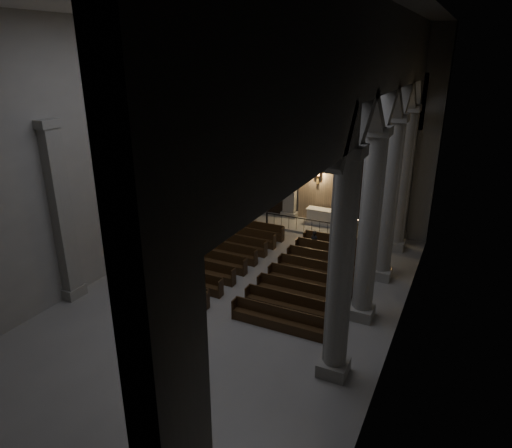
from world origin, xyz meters
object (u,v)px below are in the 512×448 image
Objects in this scene: altar at (322,216)px; candle_stand_left at (256,220)px; altar_rail at (304,223)px; pews at (263,267)px; candle_stand_right at (357,235)px; worshipper at (314,242)px.

candle_stand_left is (-3.83, -1.78, -0.26)m from altar.
altar_rail is 5.99m from pews.
candle_stand_right is (3.25, 0.19, -0.29)m from altar_rail.
candle_stand_left is 5.43m from worshipper.
candle_stand_right is 3.30m from worshipper.
candle_stand_right reaches higher than pews.
altar is 1.43× the size of candle_stand_right.
candle_stand_right reaches higher than worshipper.
altar is at bearing 85.71° from pews.
candle_stand_right is at bearing 62.18° from pews.
pews is (-3.25, -6.17, -0.08)m from candle_stand_right.
candle_stand_right reaches higher than altar_rail.
altar is 7.72m from pews.
altar is 3.09m from candle_stand_right.
pews is at bearing -90.00° from altar_rail.
worshipper reaches higher than altar_rail.
altar is at bearing 150.42° from candle_stand_right.
candle_stand_left is at bearing 165.59° from worshipper.
pews is (-0.58, -7.69, -0.36)m from altar.
candle_stand_right is 1.02× the size of worshipper.
altar is 1.47× the size of worshipper.
candle_stand_right is at bearing -29.58° from altar.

